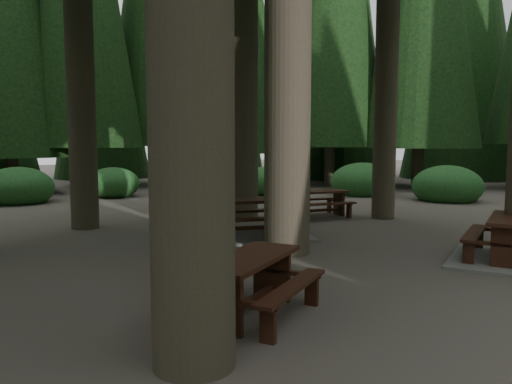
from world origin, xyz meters
TOP-DOWN VIEW (x-y plane):
  - ground at (0.00, 0.00)m, footprint 80.00×80.00m
  - picnic_table_a at (3.50, -2.55)m, footprint 2.85×2.67m
  - picnic_table_c at (1.16, 1.89)m, footprint 2.93×2.68m
  - picnic_table_d at (4.29, 3.24)m, footprint 1.90×1.67m
  - picnic_table_e at (-1.64, -2.18)m, footprint 2.08×1.95m
  - shrub_ring at (0.70, 0.75)m, footprint 23.86×24.64m

SIDE VIEW (x-z plane):
  - ground at x=0.00m, z-range 0.00..0.00m
  - picnic_table_a at x=3.50m, z-range -0.12..0.64m
  - picnic_table_c at x=1.16m, z-range -0.13..0.68m
  - shrub_ring at x=0.70m, z-range -0.35..1.15m
  - picnic_table_d at x=4.29m, z-range 0.12..0.82m
  - picnic_table_e at x=-1.64m, z-range 0.12..0.83m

